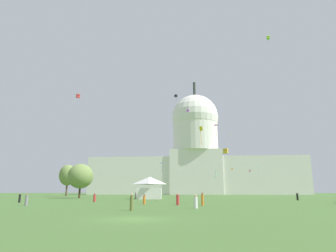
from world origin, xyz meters
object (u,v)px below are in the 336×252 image
kite_yellow_low (201,131)px  kite_red_mid (78,96)px  person_red_front_left (178,200)px  kite_lime_high (268,38)px  kite_blue_low (163,164)px  kite_white_mid (230,136)px  event_tent (149,188)px  person_black_near_tree_east (297,197)px  kite_black_high (176,96)px  kite_violet_high (188,110)px  kite_pink_low (250,171)px  capitol_building (196,157)px  tree_west_near (68,175)px  tree_west_mid (81,176)px  kite_cyan_low (258,166)px  kite_turquoise_low (216,172)px  person_grey_back_center (136,196)px  person_black_mid_center (20,198)px  person_orange_mid_left (144,200)px  person_red_edge_east (95,198)px  kite_gold_low (226,151)px  person_grey_lawn_far_right (26,200)px  kite_magenta_low (219,127)px  person_orange_aisle_center (202,199)px  person_olive_back_left (132,203)px  kite_orange_low (232,169)px  kite_green_low (218,175)px  person_white_near_tent (196,202)px

kite_yellow_low → kite_red_mid: (-27.22, 7.12, 10.10)m
person_red_front_left → kite_lime_high: kite_lime_high is taller
kite_blue_low → kite_white_mid: (30.01, 60.52, 20.50)m
event_tent → person_black_near_tree_east: (33.74, -7.99, -2.03)m
kite_yellow_low → kite_black_high: 87.88m
person_red_front_left → kite_violet_high: kite_violet_high is taller
kite_pink_low → kite_violet_high: (-31.39, -40.68, 22.54)m
capitol_building → tree_west_near: bearing=-125.3°
tree_west_mid → kite_red_mid: size_ratio=10.00×
kite_cyan_low → kite_turquoise_low: bearing=-155.9°
tree_west_near → person_grey_back_center: tree_west_near is taller
person_black_near_tree_east → kite_yellow_low: (-20.86, -13.86, 12.06)m
person_black_mid_center → person_orange_mid_left: 22.73m
person_red_front_left → kite_violet_high: bearing=123.6°
tree_west_mid → kite_yellow_low: bearing=-40.5°
kite_turquoise_low → person_black_near_tree_east: bearing=-111.2°
person_black_mid_center → kite_white_mid: bearing=-122.5°
person_red_edge_east → kite_yellow_low: bearing=64.2°
kite_cyan_low → kite_white_mid: size_ratio=4.33×
person_black_mid_center → kite_gold_low: kite_gold_low is taller
person_black_near_tree_east → kite_white_mid: (-2.66, 90.80, 30.56)m
kite_red_mid → person_grey_lawn_far_right: bearing=-129.0°
person_black_mid_center → kite_turquoise_low: kite_turquoise_low is taller
kite_turquoise_low → kite_magenta_low: kite_magenta_low is taller
tree_west_near → person_orange_aisle_center: size_ratio=7.27×
capitol_building → person_grey_back_center: (-16.80, -111.76, -22.78)m
capitol_building → person_black_mid_center: bearing=-102.2°
tree_west_mid → kite_lime_high: kite_lime_high is taller
person_black_mid_center → person_olive_back_left: person_olive_back_left is taller
event_tent → tree_west_near: bearing=128.7°
capitol_building → person_orange_aisle_center: 153.14m
person_black_near_tree_east → kite_magenta_low: 24.24m
kite_yellow_low → kite_gold_low: bearing=-155.7°
person_grey_back_center → person_orange_aisle_center: bearing=-74.5°
person_orange_aisle_center → person_olive_back_left: bearing=-144.7°
kite_yellow_low → kite_pink_low: bearing=-29.9°
event_tent → kite_orange_low: 64.30m
capitol_building → kite_red_mid: capitol_building is taller
kite_green_low → kite_cyan_low: kite_cyan_low is taller
tree_west_near → kite_cyan_low: bearing=25.7°
kite_turquoise_low → kite_black_high: 40.87m
tree_west_mid → kite_gold_low: (37.89, -33.75, 2.29)m
kite_blue_low → person_grey_back_center: bearing=98.5°
person_olive_back_left → kite_yellow_low: 28.74m
tree_west_mid → kite_magenta_low: 46.15m
kite_violet_high → kite_black_high: 19.73m
person_grey_back_center → person_white_near_tent: size_ratio=1.11×
kite_pink_low → kite_gold_low: bearing=168.3°
person_grey_lawn_far_right → person_olive_back_left: (16.12, -9.14, 0.08)m
kite_gold_low → person_white_near_tent: bearing=3.8°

